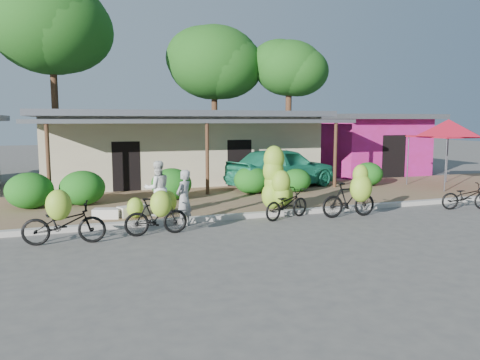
# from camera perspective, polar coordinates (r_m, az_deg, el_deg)

# --- Properties ---
(ground) EXTENTS (100.00, 100.00, 0.00)m
(ground) POSITION_cam_1_polar(r_m,az_deg,el_deg) (12.36, 4.02, -6.46)
(ground) COLOR #514E4B
(ground) RESTS_ON ground
(sidewalk) EXTENTS (60.00, 6.00, 0.12)m
(sidewalk) POSITION_cam_1_polar(r_m,az_deg,el_deg) (16.94, -2.93, -2.49)
(sidewalk) COLOR #865E48
(sidewalk) RESTS_ON ground
(curb) EXTENTS (60.00, 0.25, 0.15)m
(curb) POSITION_cam_1_polar(r_m,az_deg,el_deg) (14.15, 0.69, -4.37)
(curb) COLOR #A8A399
(curb) RESTS_ON ground
(shop_main) EXTENTS (13.00, 8.50, 3.35)m
(shop_main) POSITION_cam_1_polar(r_m,az_deg,el_deg) (22.46, -7.47, 4.13)
(shop_main) COLOR #C4BA94
(shop_main) RESTS_ON ground
(shop_pink) EXTENTS (6.00, 6.00, 3.25)m
(shop_pink) POSITION_cam_1_polar(r_m,az_deg,el_deg) (26.85, 14.98, 4.34)
(shop_pink) COLOR #BE1D89
(shop_pink) RESTS_ON ground
(tree_far_center) EXTENTS (6.13, 6.09, 10.18)m
(tree_far_center) POSITION_cam_1_polar(r_m,az_deg,el_deg) (27.51, -22.44, 17.03)
(tree_far_center) COLOR #513320
(tree_far_center) RESTS_ON ground
(tree_center_right) EXTENTS (5.57, 5.48, 8.56)m
(tree_center_right) POSITION_cam_1_polar(r_m,az_deg,el_deg) (28.98, -3.61, 14.27)
(tree_center_right) COLOR #513320
(tree_center_right) RESTS_ON ground
(tree_near_right) EXTENTS (4.25, 4.06, 7.67)m
(tree_near_right) POSITION_cam_1_polar(r_m,az_deg,el_deg) (28.52, 5.55, 13.58)
(tree_near_right) COLOR #513320
(tree_near_right) RESTS_ON ground
(hedge_0) EXTENTS (1.49, 1.34, 1.16)m
(hedge_0) POSITION_cam_1_polar(r_m,az_deg,el_deg) (16.38, -24.29, -1.19)
(hedge_0) COLOR #165C15
(hedge_0) RESTS_ON sidewalk
(hedge_1) EXTENTS (1.48, 1.33, 1.16)m
(hedge_1) POSITION_cam_1_polar(r_m,az_deg,el_deg) (16.41, -18.66, -0.92)
(hedge_1) COLOR #165C15
(hedge_1) RESTS_ON sidewalk
(hedge_2) EXTENTS (1.44, 1.30, 1.13)m
(hedge_2) POSITION_cam_1_polar(r_m,az_deg,el_deg) (16.81, -8.35, -0.48)
(hedge_2) COLOR #165C15
(hedge_2) RESTS_ON sidewalk
(hedge_3) EXTENTS (1.37, 1.24, 1.07)m
(hedge_3) POSITION_cam_1_polar(r_m,az_deg,el_deg) (18.01, 1.41, 0.02)
(hedge_3) COLOR #165C15
(hedge_3) RESTS_ON sidewalk
(hedge_4) EXTENTS (1.18, 1.06, 0.92)m
(hedge_4) POSITION_cam_1_polar(r_m,az_deg,el_deg) (18.61, 6.88, -0.04)
(hedge_4) COLOR #165C15
(hedge_4) RESTS_ON sidewalk
(hedge_5) EXTENTS (1.30, 1.17, 1.01)m
(hedge_5) POSITION_cam_1_polar(r_m,az_deg,el_deg) (20.95, 15.35, 0.70)
(hedge_5) COLOR #165C15
(hedge_5) RESTS_ON sidewalk
(red_canopy) EXTENTS (3.50, 3.50, 2.86)m
(red_canopy) POSITION_cam_1_polar(r_m,az_deg,el_deg) (21.70, 24.05, 5.81)
(red_canopy) COLOR #59595E
(red_canopy) RESTS_ON sidewalk
(bike_far_left) EXTENTS (1.99, 1.34, 1.41)m
(bike_far_left) POSITION_cam_1_polar(r_m,az_deg,el_deg) (11.81, -20.73, -4.72)
(bike_far_left) COLOR black
(bike_far_left) RESTS_ON ground
(bike_left) EXTENTS (1.63, 1.12, 1.26)m
(bike_left) POSITION_cam_1_polar(r_m,az_deg,el_deg) (12.08, -10.09, -4.13)
(bike_left) COLOR black
(bike_left) RESTS_ON ground
(bike_center) EXTENTS (1.83, 1.41, 2.17)m
(bike_center) POSITION_cam_1_polar(r_m,az_deg,el_deg) (14.19, 4.84, -1.06)
(bike_center) COLOR black
(bike_center) RESTS_ON ground
(bike_right) EXTENTS (1.80, 1.22, 1.67)m
(bike_right) POSITION_cam_1_polar(r_m,az_deg,el_deg) (14.41, 13.53, -1.82)
(bike_right) COLOR black
(bike_right) RESTS_ON ground
(bike_far_right) EXTENTS (1.77, 1.05, 0.88)m
(bike_far_right) POSITION_cam_1_polar(r_m,az_deg,el_deg) (17.17, 25.89, -1.80)
(bike_far_right) COLOR black
(bike_far_right) RESTS_ON ground
(loose_banana_a) EXTENTS (0.48, 0.41, 0.60)m
(loose_banana_a) POSITION_cam_1_polar(r_m,az_deg,el_deg) (13.89, -12.66, -3.32)
(loose_banana_a) COLOR #94C832
(loose_banana_a) RESTS_ON sidewalk
(loose_banana_b) EXTENTS (0.56, 0.48, 0.70)m
(loose_banana_b) POSITION_cam_1_polar(r_m,az_deg,el_deg) (14.36, -8.83, -2.67)
(loose_banana_b) COLOR #94C832
(loose_banana_b) RESTS_ON sidewalk
(loose_banana_c) EXTENTS (0.57, 0.48, 0.71)m
(loose_banana_c) POSITION_cam_1_polar(r_m,az_deg,el_deg) (15.52, 5.48, -1.87)
(loose_banana_c) COLOR #94C832
(loose_banana_c) RESTS_ON sidewalk
(sack_near) EXTENTS (0.94, 0.69, 0.30)m
(sack_near) POSITION_cam_1_polar(r_m,az_deg,el_deg) (14.24, -12.93, -3.68)
(sack_near) COLOR silver
(sack_near) RESTS_ON sidewalk
(sack_far) EXTENTS (0.83, 0.59, 0.28)m
(sack_far) POSITION_cam_1_polar(r_m,az_deg,el_deg) (14.08, -15.96, -3.94)
(sack_far) COLOR silver
(sack_far) RESTS_ON sidewalk
(vendor) EXTENTS (0.68, 0.67, 1.59)m
(vendor) POSITION_cam_1_polar(r_m,az_deg,el_deg) (13.01, -6.85, -2.23)
(vendor) COLOR gray
(vendor) RESTS_ON ground
(bystander) EXTENTS (0.86, 0.71, 1.64)m
(bystander) POSITION_cam_1_polar(r_m,az_deg,el_deg) (14.01, -10.03, -1.01)
(bystander) COLOR silver
(bystander) RESTS_ON sidewalk
(teal_van) EXTENTS (5.39, 3.43, 1.71)m
(teal_van) POSITION_cam_1_polar(r_m,az_deg,el_deg) (19.71, 5.13, 1.55)
(teal_van) COLOR #1C7E5B
(teal_van) RESTS_ON sidewalk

